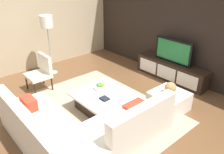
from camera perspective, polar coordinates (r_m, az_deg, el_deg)
The scene contains 14 objects.
ground_plane at distance 4.92m, azimuth -2.61°, elevation -8.70°, with size 14.00×14.00×0.00m, color brown.
feature_wall_back at distance 6.26m, azimuth 17.20°, elevation 11.90°, with size 6.40×0.12×2.80m, color black.
side_wall_left at distance 7.08m, azimuth -18.43°, elevation 13.26°, with size 0.12×5.20×2.80m, color #C6B28E.
area_rug at distance 4.99m, azimuth -3.34°, elevation -8.16°, with size 3.34×2.44×0.01m, color tan.
media_console at distance 6.37m, azimuth 14.38°, elevation 1.52°, with size 2.04×0.43×0.50m.
television at distance 6.17m, azimuth 14.94°, elevation 6.25°, with size 1.08×0.06×0.62m.
sectional_couch at distance 4.02m, azimuth -8.16°, elevation -12.98°, with size 2.29×2.31×0.84m.
coffee_table at distance 4.93m, azimuth -2.48°, elevation -5.84°, with size 1.05×1.07×0.38m.
accent_chair_near at distance 5.87m, azimuth -17.16°, elevation 1.56°, with size 0.56×0.52×0.87m.
floor_lamp at distance 6.43m, azimuth -15.88°, elevation 12.32°, with size 0.34×0.34×1.64m.
ottoman at distance 5.06m, azimuth 13.90°, elevation -5.82°, with size 0.70×0.70×0.40m, color silver.
fruit_bowl at distance 4.99m, azimuth -2.92°, elevation -2.33°, with size 0.28×0.28×0.14m.
decorative_ball at distance 4.90m, azimuth 14.30°, elevation -2.61°, with size 0.24×0.24×0.24m, color #AD8451.
book_stack at distance 4.62m, azimuth -1.89°, elevation -5.33°, with size 0.19×0.15×0.04m.
Camera 1 is at (3.19, -2.50, 2.79)m, focal length 36.85 mm.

